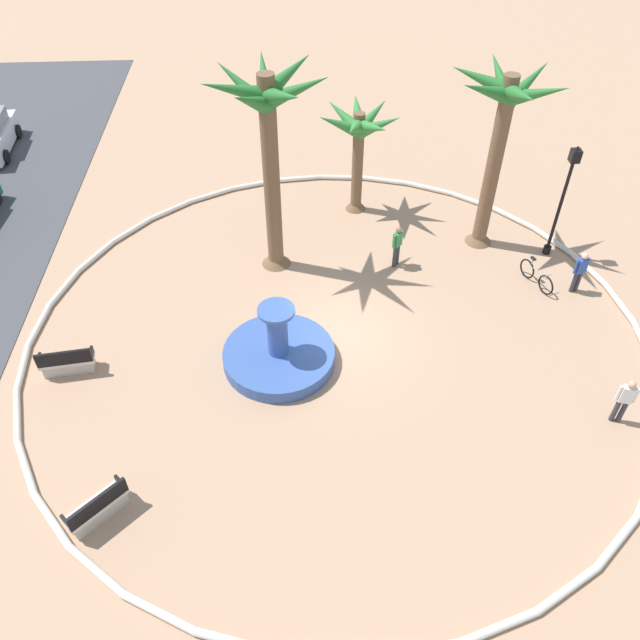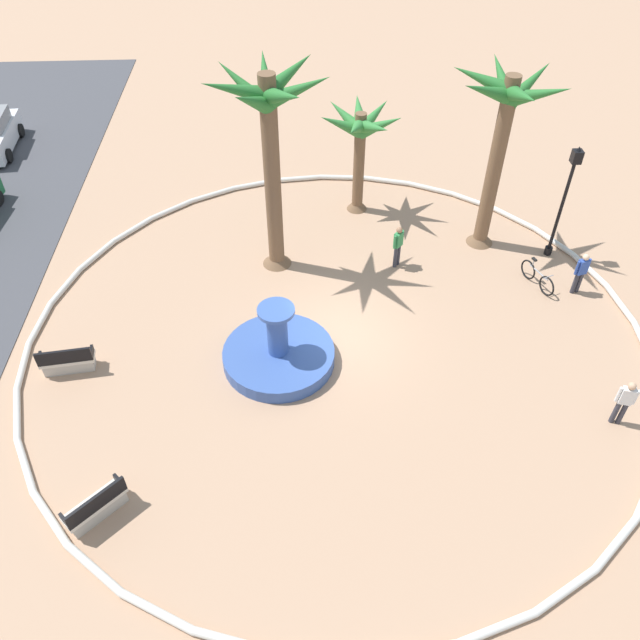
{
  "view_description": "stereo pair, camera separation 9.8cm",
  "coord_description": "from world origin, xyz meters",
  "px_view_note": "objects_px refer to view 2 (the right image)",
  "views": [
    {
      "loc": [
        -14.59,
        1.38,
        14.32
      ],
      "look_at": [
        -0.31,
        0.56,
        1.0
      ],
      "focal_mm": 35.57,
      "sensor_mm": 36.0,
      "label": 1
    },
    {
      "loc": [
        -14.6,
        1.28,
        14.32
      ],
      "look_at": [
        -0.31,
        0.56,
        1.0
      ],
      "focal_mm": 35.57,
      "sensor_mm": 36.0,
      "label": 2
    }
  ],
  "objects_px": {
    "palm_tree_mid_plaza": "(269,131)",
    "palm_tree_near_fountain": "(361,134)",
    "lamppost": "(565,194)",
    "person_cyclist_photo": "(625,401)",
    "fountain": "(279,354)",
    "person_cyclist_helmet": "(581,271)",
    "person_pedestrian_stroll": "(398,244)",
    "bench_west": "(68,362)",
    "palm_tree_by_curb": "(503,126)",
    "bicycle_red_frame": "(537,277)",
    "bench_east": "(96,507)"
  },
  "relations": [
    {
      "from": "palm_tree_mid_plaza",
      "to": "palm_tree_near_fountain",
      "type": "bearing_deg",
      "value": -43.36
    },
    {
      "from": "lamppost",
      "to": "person_cyclist_photo",
      "type": "relative_size",
      "value": 2.66
    },
    {
      "from": "palm_tree_near_fountain",
      "to": "lamppost",
      "type": "bearing_deg",
      "value": -116.55
    },
    {
      "from": "fountain",
      "to": "person_cyclist_helmet",
      "type": "height_order",
      "value": "fountain"
    },
    {
      "from": "palm_tree_near_fountain",
      "to": "person_pedestrian_stroll",
      "type": "relative_size",
      "value": 2.63
    },
    {
      "from": "bench_west",
      "to": "person_cyclist_photo",
      "type": "bearing_deg",
      "value": -100.03
    },
    {
      "from": "bench_west",
      "to": "person_pedestrian_stroll",
      "type": "xyz_separation_m",
      "value": [
        4.65,
        -10.65,
        0.58
      ]
    },
    {
      "from": "palm_tree_near_fountain",
      "to": "palm_tree_by_curb",
      "type": "distance_m",
      "value": 5.31
    },
    {
      "from": "bench_west",
      "to": "bicycle_red_frame",
      "type": "xyz_separation_m",
      "value": [
        3.25,
        -15.39,
        0.04
      ]
    },
    {
      "from": "fountain",
      "to": "palm_tree_by_curb",
      "type": "distance_m",
      "value": 10.59
    },
    {
      "from": "lamppost",
      "to": "person_pedestrian_stroll",
      "type": "relative_size",
      "value": 2.63
    },
    {
      "from": "palm_tree_by_curb",
      "to": "person_cyclist_photo",
      "type": "distance_m",
      "value": 9.68
    },
    {
      "from": "palm_tree_near_fountain",
      "to": "person_cyclist_helmet",
      "type": "xyz_separation_m",
      "value": [
        -5.62,
        -7.06,
        -2.35
      ]
    },
    {
      "from": "fountain",
      "to": "person_cyclist_photo",
      "type": "xyz_separation_m",
      "value": [
        -2.85,
        -9.47,
        0.61
      ]
    },
    {
      "from": "fountain",
      "to": "palm_tree_near_fountain",
      "type": "height_order",
      "value": "palm_tree_near_fountain"
    },
    {
      "from": "bench_east",
      "to": "person_cyclist_helmet",
      "type": "distance_m",
      "value": 16.73
    },
    {
      "from": "palm_tree_near_fountain",
      "to": "palm_tree_mid_plaza",
      "type": "bearing_deg",
      "value": 136.64
    },
    {
      "from": "person_cyclist_photo",
      "to": "palm_tree_near_fountain",
      "type": "bearing_deg",
      "value": 29.01
    },
    {
      "from": "lamppost",
      "to": "palm_tree_near_fountain",
      "type": "bearing_deg",
      "value": 63.45
    },
    {
      "from": "bench_west",
      "to": "person_cyclist_helmet",
      "type": "xyz_separation_m",
      "value": [
        2.84,
        -16.65,
        0.56
      ]
    },
    {
      "from": "fountain",
      "to": "palm_tree_by_curb",
      "type": "height_order",
      "value": "palm_tree_by_curb"
    },
    {
      "from": "palm_tree_mid_plaza",
      "to": "bicycle_red_frame",
      "type": "relative_size",
      "value": 4.49
    },
    {
      "from": "fountain",
      "to": "bench_east",
      "type": "distance_m",
      "value": 6.76
    },
    {
      "from": "palm_tree_mid_plaza",
      "to": "person_cyclist_helmet",
      "type": "height_order",
      "value": "palm_tree_mid_plaza"
    },
    {
      "from": "palm_tree_near_fountain",
      "to": "palm_tree_by_curb",
      "type": "relative_size",
      "value": 0.65
    },
    {
      "from": "palm_tree_mid_plaza",
      "to": "bicycle_red_frame",
      "type": "distance_m",
      "value": 10.42
    },
    {
      "from": "person_cyclist_helmet",
      "to": "palm_tree_by_curb",
      "type": "bearing_deg",
      "value": 40.85
    },
    {
      "from": "lamppost",
      "to": "person_cyclist_photo",
      "type": "xyz_separation_m",
      "value": [
        -7.86,
        0.58,
        -1.64
      ]
    },
    {
      "from": "palm_tree_mid_plaza",
      "to": "lamppost",
      "type": "height_order",
      "value": "palm_tree_mid_plaza"
    },
    {
      "from": "fountain",
      "to": "palm_tree_near_fountain",
      "type": "xyz_separation_m",
      "value": [
        8.42,
        -3.22,
        2.95
      ]
    },
    {
      "from": "person_cyclist_photo",
      "to": "person_pedestrian_stroll",
      "type": "relative_size",
      "value": 0.99
    },
    {
      "from": "fountain",
      "to": "lamppost",
      "type": "xyz_separation_m",
      "value": [
        5.01,
        -10.04,
        2.25
      ]
    },
    {
      "from": "bench_east",
      "to": "bench_west",
      "type": "bearing_deg",
      "value": 20.56
    },
    {
      "from": "bench_east",
      "to": "person_pedestrian_stroll",
      "type": "bearing_deg",
      "value": -42.28
    },
    {
      "from": "bench_east",
      "to": "person_cyclist_helmet",
      "type": "xyz_separation_m",
      "value": [
        7.84,
        -14.77,
        0.56
      ]
    },
    {
      "from": "fountain",
      "to": "bench_west",
      "type": "bearing_deg",
      "value": 90.42
    },
    {
      "from": "bicycle_red_frame",
      "to": "person_cyclist_helmet",
      "type": "height_order",
      "value": "person_cyclist_helmet"
    },
    {
      "from": "palm_tree_by_curb",
      "to": "person_pedestrian_stroll",
      "type": "bearing_deg",
      "value": 110.5
    },
    {
      "from": "bicycle_red_frame",
      "to": "person_cyclist_helmet",
      "type": "xyz_separation_m",
      "value": [
        -0.41,
        -1.26,
        0.52
      ]
    },
    {
      "from": "bicycle_red_frame",
      "to": "person_pedestrian_stroll",
      "type": "height_order",
      "value": "person_pedestrian_stroll"
    },
    {
      "from": "palm_tree_by_curb",
      "to": "person_pedestrian_stroll",
      "type": "height_order",
      "value": "palm_tree_by_curb"
    },
    {
      "from": "bench_west",
      "to": "person_pedestrian_stroll",
      "type": "bearing_deg",
      "value": -66.4
    },
    {
      "from": "person_cyclist_photo",
      "to": "bicycle_red_frame",
      "type": "bearing_deg",
      "value": 4.2
    },
    {
      "from": "palm_tree_by_curb",
      "to": "palm_tree_mid_plaza",
      "type": "relative_size",
      "value": 0.92
    },
    {
      "from": "fountain",
      "to": "palm_tree_mid_plaza",
      "type": "bearing_deg",
      "value": 0.7
    },
    {
      "from": "palm_tree_mid_plaza",
      "to": "person_cyclist_helmet",
      "type": "distance_m",
      "value": 11.4
    },
    {
      "from": "person_cyclist_photo",
      "to": "bench_east",
      "type": "bearing_deg",
      "value": 98.95
    },
    {
      "from": "palm_tree_by_curb",
      "to": "bench_east",
      "type": "relative_size",
      "value": 4.45
    },
    {
      "from": "palm_tree_near_fountain",
      "to": "person_cyclist_helmet",
      "type": "distance_m",
      "value": 9.33
    },
    {
      "from": "palm_tree_by_curb",
      "to": "person_pedestrian_stroll",
      "type": "xyz_separation_m",
      "value": [
        -1.25,
        3.35,
        -3.8
      ]
    }
  ]
}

